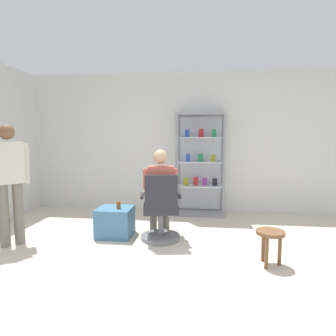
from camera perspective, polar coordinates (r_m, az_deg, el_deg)
The scene contains 9 objects.
ground_plane at distance 3.07m, azimuth -2.53°, elevation -22.36°, with size 7.20×7.20×0.00m, color beige.
back_wall at distance 5.67m, azimuth 2.45°, elevation 5.05°, with size 6.00×0.10×2.70m, color silver.
display_cabinet_main at distance 5.44m, azimuth 6.44°, elevation 0.88°, with size 0.90×0.45×1.90m.
office_chair at distance 4.08m, azimuth -1.46°, elevation -9.03°, with size 0.61×0.57×0.96m.
seated_shopkeeper at distance 4.17m, azimuth -1.56°, elevation -4.21°, with size 0.54×0.61×1.29m.
storage_crate at distance 4.39m, azimuth -10.45°, elevation -10.48°, with size 0.50×0.46×0.43m, color teal.
tea_glass at distance 4.27m, azimuth -9.81°, elevation -7.26°, with size 0.06×0.06×0.11m, color brown.
standing_customer at distance 4.36m, azimuth -29.04°, elevation -1.59°, with size 0.41×0.41×1.63m.
wooden_stool at distance 3.56m, azimuth 19.66°, elevation -12.90°, with size 0.32×0.32×0.40m.
Camera 1 is at (0.45, -2.65, 1.47)m, focal length 30.65 mm.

